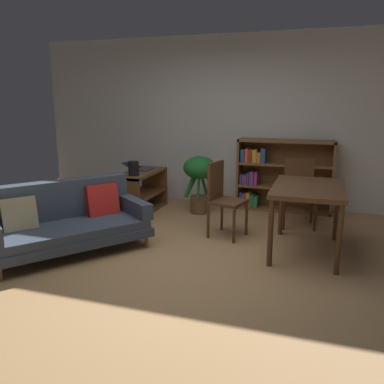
# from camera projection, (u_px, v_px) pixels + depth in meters

# --- Properties ---
(ground_plane) EXTENTS (8.16, 8.16, 0.00)m
(ground_plane) POSITION_uv_depth(u_px,v_px,m) (177.00, 262.00, 4.27)
(ground_plane) COLOR tan
(back_wall_panel) EXTENTS (6.80, 0.10, 2.70)m
(back_wall_panel) POSITION_uv_depth(u_px,v_px,m) (234.00, 122.00, 6.46)
(back_wall_panel) COLOR silver
(back_wall_panel) RESTS_ON ground_plane
(fabric_couch) EXTENTS (1.70, 1.88, 0.78)m
(fabric_couch) POSITION_uv_depth(u_px,v_px,m) (66.00, 220.00, 4.54)
(fabric_couch) COLOR brown
(fabric_couch) RESTS_ON ground_plane
(media_console) EXTENTS (0.44, 1.07, 0.63)m
(media_console) POSITION_uv_depth(u_px,v_px,m) (141.00, 192.00, 6.16)
(media_console) COLOR brown
(media_console) RESTS_ON ground_plane
(open_laptop) EXTENTS (0.45, 0.31, 0.11)m
(open_laptop) POSITION_uv_depth(u_px,v_px,m) (140.00, 168.00, 6.27)
(open_laptop) COLOR #333338
(open_laptop) RESTS_ON media_console
(desk_speaker) EXTENTS (0.15, 0.15, 0.20)m
(desk_speaker) POSITION_uv_depth(u_px,v_px,m) (134.00, 168.00, 5.77)
(desk_speaker) COLOR black
(desk_speaker) RESTS_ON media_console
(potted_floor_plant) EXTENTS (0.56, 0.49, 0.87)m
(potted_floor_plant) POSITION_uv_depth(u_px,v_px,m) (199.00, 175.00, 6.00)
(potted_floor_plant) COLOR brown
(potted_floor_plant) RESTS_ON ground_plane
(dining_table) EXTENTS (0.76, 1.15, 0.77)m
(dining_table) POSITION_uv_depth(u_px,v_px,m) (308.00, 194.00, 4.41)
(dining_table) COLOR #56351E
(dining_table) RESTS_ON ground_plane
(dining_chair_near) EXTENTS (0.48, 0.48, 0.95)m
(dining_chair_near) POSITION_uv_depth(u_px,v_px,m) (223.00, 196.00, 5.00)
(dining_chair_near) COLOR #56351E
(dining_chair_near) RESTS_ON ground_plane
(dining_chair_far) EXTENTS (0.49, 0.47, 0.91)m
(dining_chair_far) POSITION_uv_depth(u_px,v_px,m) (299.00, 187.00, 5.44)
(dining_chair_far) COLOR #56351E
(dining_chair_far) RESTS_ON ground_plane
(bookshelf) EXTENTS (1.45, 0.35, 1.10)m
(bookshelf) POSITION_uv_depth(u_px,v_px,m) (278.00, 175.00, 6.23)
(bookshelf) COLOR brown
(bookshelf) RESTS_ON ground_plane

